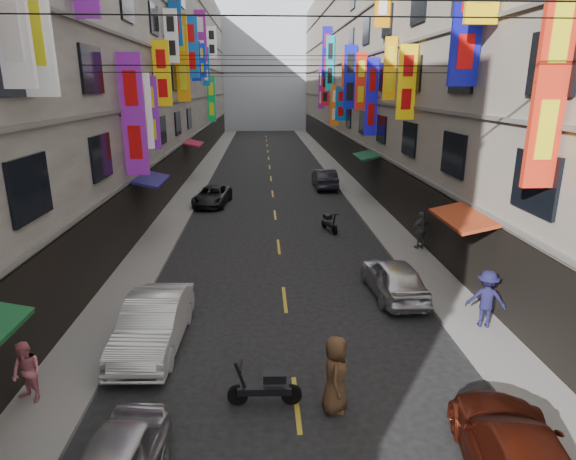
{
  "coord_description": "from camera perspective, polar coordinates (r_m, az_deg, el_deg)",
  "views": [
    {
      "loc": [
        -0.76,
        2.03,
        7.39
      ],
      "look_at": [
        -0.24,
        11.4,
        4.6
      ],
      "focal_mm": 30.0,
      "sensor_mm": 36.0,
      "label": 1
    }
  ],
  "objects": [
    {
      "name": "scooter_far_right",
      "position": [
        25.67,
        4.9,
        0.82
      ],
      "size": [
        0.74,
        1.76,
        1.14
      ],
      "rotation": [
        0.0,
        0.0,
        3.43
      ],
      "color": "black",
      "rests_on": "ground"
    },
    {
      "name": "pedestrian_rfar",
      "position": [
        23.18,
        15.49,
        -0.02
      ],
      "size": [
        1.16,
        0.85,
        1.77
      ],
      "primitive_type": "imported",
      "rotation": [
        0.0,
        0.0,
        3.42
      ],
      "color": "#59595B",
      "rests_on": "sidewalk_right"
    },
    {
      "name": "car_right_far",
      "position": [
        36.73,
        4.37,
        6.09
      ],
      "size": [
        1.57,
        4.43,
        1.46
      ],
      "primitive_type": "imported",
      "rotation": [
        0.0,
        0.0,
        3.15
      ],
      "color": "#27262E",
      "rests_on": "ground"
    },
    {
      "name": "shop_signage",
      "position": [
        33.2,
        -2.46,
        19.82
      ],
      "size": [
        14.0,
        55.0,
        12.21
      ],
      "color": "blue",
      "rests_on": "ground"
    },
    {
      "name": "scooter_crossing",
      "position": [
        12.19,
        -2.64,
        -18.19
      ],
      "size": [
        1.8,
        0.5,
        1.14
      ],
      "rotation": [
        0.0,
        0.0,
        1.54
      ],
      "color": "black",
      "rests_on": "ground"
    },
    {
      "name": "overhead_cables",
      "position": [
        28.01,
        -1.7,
        19.47
      ],
      "size": [
        14.0,
        38.04,
        1.24
      ],
      "color": "black",
      "rests_on": "ground"
    },
    {
      "name": "building_row_left",
      "position": [
        41.57,
        -19.9,
        18.55
      ],
      "size": [
        10.14,
        90.0,
        19.0
      ],
      "color": "#9B968C",
      "rests_on": "ground"
    },
    {
      "name": "sidewalk_left",
      "position": [
        40.97,
        -10.51,
        6.01
      ],
      "size": [
        2.0,
        90.0,
        0.12
      ],
      "primitive_type": "cube",
      "color": "slate",
      "rests_on": "ground"
    },
    {
      "name": "street_awnings",
      "position": [
        24.37,
        -4.31,
        6.16
      ],
      "size": [
        13.99,
        35.2,
        0.41
      ],
      "color": "#165429",
      "rests_on": "ground"
    },
    {
      "name": "lane_markings",
      "position": [
        37.71,
        -1.95,
        5.29
      ],
      "size": [
        0.12,
        80.2,
        0.01
      ],
      "color": "gold",
      "rests_on": "ground"
    },
    {
      "name": "car_left_far",
      "position": [
        31.71,
        -8.97,
        4.01
      ],
      "size": [
        2.49,
        4.51,
        1.2
      ],
      "primitive_type": "imported",
      "rotation": [
        0.0,
        0.0,
        -0.12
      ],
      "color": "black",
      "rests_on": "ground"
    },
    {
      "name": "car_right_near",
      "position": [
        10.92,
        25.73,
        -23.28
      ],
      "size": [
        2.66,
        4.91,
        1.35
      ],
      "primitive_type": "imported",
      "rotation": [
        0.0,
        0.0,
        2.97
      ],
      "color": "#50180D",
      "rests_on": "ground"
    },
    {
      "name": "pedestrian_crossing",
      "position": [
        11.77,
        5.63,
        -16.65
      ],
      "size": [
        0.79,
        1.03,
        1.91
      ],
      "primitive_type": "imported",
      "rotation": [
        0.0,
        0.0,
        1.39
      ],
      "color": "#513620",
      "rests_on": "ground"
    },
    {
      "name": "pedestrian_lfar",
      "position": [
        13.43,
        -28.57,
        -14.61
      ],
      "size": [
        0.9,
        0.8,
        1.54
      ],
      "primitive_type": "imported",
      "rotation": [
        0.0,
        0.0,
        -0.48
      ],
      "color": "pink",
      "rests_on": "sidewalk_left"
    },
    {
      "name": "car_left_mid",
      "position": [
        14.86,
        -15.68,
        -10.59
      ],
      "size": [
        1.77,
        4.66,
        1.52
      ],
      "primitive_type": "imported",
      "rotation": [
        0.0,
        0.0,
        -0.04
      ],
      "color": "silver",
      "rests_on": "ground"
    },
    {
      "name": "building_row_right",
      "position": [
        42.0,
        15.36,
        18.9
      ],
      "size": [
        10.14,
        90.0,
        19.0
      ],
      "color": "gray",
      "rests_on": "ground"
    },
    {
      "name": "haze_block",
      "position": [
        90.04,
        -2.82,
        18.87
      ],
      "size": [
        18.0,
        8.0,
        22.0
      ],
      "primitive_type": "cube",
      "color": "#AEB7C2",
      "rests_on": "ground"
    },
    {
      "name": "sidewalk_right",
      "position": [
        41.19,
        6.38,
        6.24
      ],
      "size": [
        2.0,
        90.0,
        0.12
      ],
      "primitive_type": "cube",
      "color": "slate",
      "rests_on": "ground"
    },
    {
      "name": "pedestrian_rnear",
      "position": [
        16.37,
        22.45,
        -7.54
      ],
      "size": [
        1.34,
        0.97,
        1.86
      ],
      "primitive_type": "imported",
      "rotation": [
        0.0,
        0.0,
        2.82
      ],
      "color": "#151437",
      "rests_on": "sidewalk_right"
    },
    {
      "name": "car_right_mid",
      "position": [
        18.08,
        12.39,
        -5.52
      ],
      "size": [
        1.87,
        4.21,
        1.41
      ],
      "primitive_type": "imported",
      "rotation": [
        0.0,
        0.0,
        3.19
      ],
      "color": "silver",
      "rests_on": "ground"
    }
  ]
}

